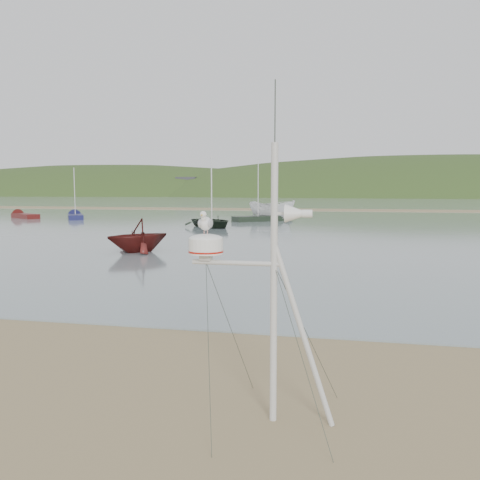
% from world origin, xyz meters
% --- Properties ---
extents(ground, '(560.00, 560.00, 0.00)m').
position_xyz_m(ground, '(0.00, 0.00, 0.00)').
color(ground, olive).
rests_on(ground, ground).
extents(water, '(560.00, 256.00, 0.04)m').
position_xyz_m(water, '(0.00, 132.00, 0.02)').
color(water, slate).
rests_on(water, ground).
extents(sandbar, '(560.00, 7.00, 0.07)m').
position_xyz_m(sandbar, '(0.00, 70.00, 0.07)').
color(sandbar, olive).
rests_on(sandbar, water).
extents(hill_ridge, '(620.00, 180.00, 80.00)m').
position_xyz_m(hill_ridge, '(18.52, 235.00, -19.70)').
color(hill_ridge, '#273D19').
rests_on(hill_ridge, ground).
extents(far_cottages, '(294.40, 6.30, 8.00)m').
position_xyz_m(far_cottages, '(3.00, 196.00, 4.00)').
color(far_cottages, beige).
rests_on(far_cottages, ground).
extents(mast_rig, '(2.08, 2.22, 4.70)m').
position_xyz_m(mast_rig, '(2.53, -0.13, 1.14)').
color(mast_rig, silver).
rests_on(mast_rig, ground).
extents(boat_dark, '(3.05, 3.13, 4.75)m').
position_xyz_m(boat_dark, '(-7.46, 33.67, 2.41)').
color(boat_dark, black).
rests_on(boat_dark, water).
extents(boat_red, '(3.25, 3.13, 3.25)m').
position_xyz_m(boat_red, '(-6.84, 17.08, 1.67)').
color(boat_red, '#4E1412').
rests_on(boat_red, water).
extents(boat_white, '(2.71, 2.68, 5.35)m').
position_xyz_m(boat_white, '(-3.95, 43.91, 2.72)').
color(boat_white, white).
rests_on(boat_white, water).
extents(dinghy_red_far, '(5.58, 4.30, 1.40)m').
position_xyz_m(dinghy_red_far, '(-31.81, 42.77, 0.29)').
color(dinghy_red_far, '#4E1412').
rests_on(dinghy_red_far, ground).
extents(sailboat_blue_near, '(4.31, 5.70, 5.84)m').
position_xyz_m(sailboat_blue_near, '(-25.27, 42.90, 0.30)').
color(sailboat_blue_near, '#121441').
rests_on(sailboat_blue_near, ground).
extents(sailboat_dark_mid, '(6.25, 5.45, 6.67)m').
position_xyz_m(sailboat_dark_mid, '(-3.76, 43.56, 0.30)').
color(sailboat_dark_mid, black).
rests_on(sailboat_dark_mid, ground).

